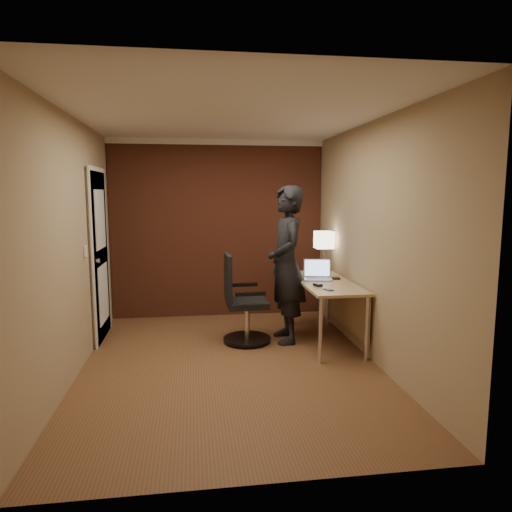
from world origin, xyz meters
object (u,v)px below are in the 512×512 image
desk (331,292)px  person (286,265)px  office_chair (241,305)px  wallet (336,278)px  phone (328,290)px  laptop (317,274)px  desk_lamp (324,240)px  mouse (318,285)px

desk → person: size_ratio=0.81×
office_chair → wallet: bearing=1.2°
wallet → office_chair: (-1.15, -0.02, -0.28)m
phone → person: size_ratio=0.06×
laptop → phone: bearing=-95.2°
desk → desk_lamp: desk_lamp is taller
desk → laptop: 0.28m
phone → office_chair: office_chair is taller
laptop → person: person is taller
desk → person: 0.62m
desk_lamp → person: 0.84m
laptop → desk: bearing=-52.5°
laptop → wallet: bearing=-13.3°
wallet → phone: bearing=-114.7°
desk → office_chair: office_chair is taller
office_chair → laptop: bearing=4.6°
laptop → phone: size_ratio=3.23×
laptop → desk_lamp: bearing=65.4°
laptop → mouse: 0.46m
mouse → laptop: bearing=52.4°
wallet → person: size_ratio=0.06×
desk_lamp → laptop: bearing=-114.6°
wallet → laptop: bearing=166.7°
phone → person: 0.70m
desk_lamp → laptop: size_ratio=1.44×
wallet → desk: bearing=-129.2°
laptop → mouse: laptop is taller
office_chair → person: person is taller
laptop → person: bearing=-169.7°
person → office_chair: bearing=-91.8°
desk → laptop: laptop is taller
phone → wallet: (0.28, 0.60, 0.01)m
office_chair → phone: bearing=-33.5°
desk → office_chair: size_ratio=1.45×
mouse → person: bearing=104.3°
desk → phone: size_ratio=13.04×
desk → phone: phone is taller
person → mouse: bearing=35.0°
desk → mouse: 0.40m
person → desk: bearing=78.0°
wallet → office_chair: 1.19m
desk_lamp → phone: 1.21m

